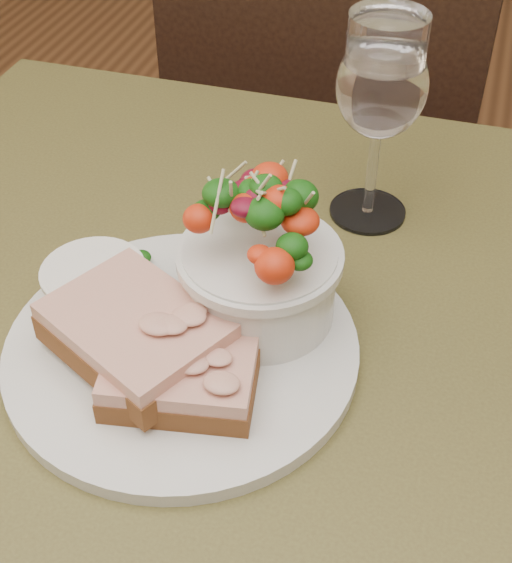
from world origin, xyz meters
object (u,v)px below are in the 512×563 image
(ramekin, at_px, (95,285))
(dinner_plate, at_px, (182,348))
(sandwich_front, at_px, (181,374))
(wine_glass, at_px, (381,92))
(chair_far, at_px, (330,254))
(sandwich_back, at_px, (136,332))
(cafe_table, at_px, (233,438))
(salad_bowl, at_px, (260,253))

(ramekin, bearing_deg, dinner_plate, -15.58)
(dinner_plate, xyz_separation_m, sandwich_front, (0.02, -0.04, 0.02))
(wine_glass, bearing_deg, chair_far, 103.25)
(sandwich_back, xyz_separation_m, ramekin, (-0.05, 0.04, -0.00))
(sandwich_back, bearing_deg, dinner_plate, 67.81)
(cafe_table, bearing_deg, sandwich_front, -110.33)
(cafe_table, distance_m, dinner_plate, 0.11)
(salad_bowl, bearing_deg, ramekin, -167.75)
(chair_far, relative_size, wine_glass, 5.14)
(sandwich_back, distance_m, salad_bowl, 0.11)
(chair_far, height_order, sandwich_front, chair_far)
(sandwich_front, xyz_separation_m, sandwich_back, (-0.04, 0.02, 0.01))
(wine_glass, bearing_deg, ramekin, -132.60)
(ramekin, height_order, salad_bowl, salad_bowl)
(dinner_plate, bearing_deg, chair_far, 91.05)
(cafe_table, height_order, dinner_plate, dinner_plate)
(wine_glass, bearing_deg, sandwich_back, -117.97)
(cafe_table, height_order, salad_bowl, salad_bowl)
(chair_far, xyz_separation_m, ramekin, (-0.06, -0.68, 0.49))
(sandwich_front, height_order, salad_bowl, salad_bowl)
(wine_glass, bearing_deg, cafe_table, -107.76)
(dinner_plate, bearing_deg, sandwich_back, -139.85)
(sandwich_front, height_order, wine_glass, wine_glass)
(chair_far, xyz_separation_m, sandwich_back, (-0.01, -0.72, 0.49))
(dinner_plate, bearing_deg, ramekin, 164.42)
(sandwich_back, height_order, salad_bowl, salad_bowl)
(salad_bowl, bearing_deg, wine_glass, 71.90)
(dinner_plate, relative_size, salad_bowl, 2.08)
(cafe_table, bearing_deg, salad_bowl, 73.72)
(dinner_plate, distance_m, wine_glass, 0.27)
(cafe_table, height_order, wine_glass, wine_glass)
(ramekin, bearing_deg, salad_bowl, 12.25)
(cafe_table, distance_m, chair_far, 0.78)
(salad_bowl, bearing_deg, cafe_table, -106.28)
(cafe_table, relative_size, sandwich_front, 6.97)
(cafe_table, relative_size, wine_glass, 4.57)
(sandwich_back, relative_size, ramekin, 2.06)
(sandwich_front, bearing_deg, dinner_plate, 101.90)
(dinner_plate, height_order, wine_glass, wine_glass)
(cafe_table, distance_m, salad_bowl, 0.18)
(sandwich_front, height_order, ramekin, ramekin)
(chair_far, distance_m, salad_bowl, 0.84)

